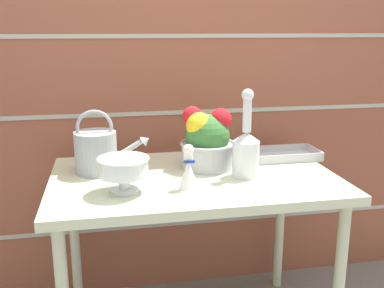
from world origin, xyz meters
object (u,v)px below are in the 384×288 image
at_px(watering_can, 97,151).
at_px(glass_decanter, 246,149).
at_px(flower_planter, 207,140).
at_px(crystal_pedestal_bowl, 123,168).
at_px(wire_tray, 284,156).
at_px(figurine_vase, 188,170).

xyz_separation_m(watering_can, glass_decanter, (0.58, -0.17, 0.02)).
xyz_separation_m(flower_planter, glass_decanter, (0.13, -0.14, -0.01)).
bearing_deg(watering_can, flower_planter, -3.08).
xyz_separation_m(crystal_pedestal_bowl, flower_planter, (0.36, 0.23, 0.03)).
distance_m(watering_can, glass_decanter, 0.60).
distance_m(crystal_pedestal_bowl, glass_decanter, 0.49).
bearing_deg(wire_tray, watering_can, -176.66).
relative_size(crystal_pedestal_bowl, glass_decanter, 0.54).
bearing_deg(figurine_vase, wire_tray, 31.29).
bearing_deg(wire_tray, flower_planter, -169.13).
distance_m(figurine_vase, wire_tray, 0.59).
xyz_separation_m(crystal_pedestal_bowl, figurine_vase, (0.24, -0.00, -0.02)).
bearing_deg(watering_can, figurine_vase, -37.83).
distance_m(crystal_pedestal_bowl, flower_planter, 0.43).
bearing_deg(crystal_pedestal_bowl, glass_decanter, 10.57).
bearing_deg(crystal_pedestal_bowl, flower_planter, 32.96).
height_order(watering_can, figurine_vase, watering_can).
bearing_deg(figurine_vase, crystal_pedestal_bowl, 179.84).
height_order(flower_planter, figurine_vase, flower_planter).
height_order(crystal_pedestal_bowl, glass_decanter, glass_decanter).
height_order(watering_can, wire_tray, watering_can).
height_order(crystal_pedestal_bowl, flower_planter, flower_planter).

